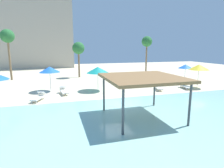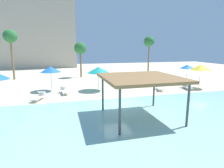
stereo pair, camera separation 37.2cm
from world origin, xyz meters
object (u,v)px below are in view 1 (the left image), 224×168
(beach_umbrella_blue_1, at_px, (50,69))
(beach_umbrella_teal_4, at_px, (98,70))
(beach_umbrella_blue_0, at_px, (186,66))
(beach_umbrella_yellow_2, at_px, (199,67))
(lounge_chair_4, at_px, (165,80))
(palm_tree_1, at_px, (7,37))
(lounge_chair_6, at_px, (159,87))
(shade_pavilion, at_px, (143,79))
(lounge_chair_3, at_px, (185,86))
(lounge_chair_2, at_px, (153,82))
(palm_tree_0, at_px, (78,49))
(lounge_chair_0, at_px, (64,91))
(lounge_chair_5, at_px, (39,97))
(palm_tree_2, at_px, (147,42))

(beach_umbrella_blue_1, distance_m, beach_umbrella_teal_4, 5.13)
(beach_umbrella_blue_0, distance_m, beach_umbrella_yellow_2, 2.82)
(lounge_chair_4, height_order, palm_tree_1, palm_tree_1)
(lounge_chair_6, bearing_deg, shade_pavilion, -17.15)
(beach_umbrella_blue_0, height_order, lounge_chair_3, beach_umbrella_blue_0)
(lounge_chair_2, relative_size, palm_tree_0, 0.35)
(beach_umbrella_yellow_2, bearing_deg, lounge_chair_0, 175.40)
(lounge_chair_6, distance_m, palm_tree_0, 14.49)
(lounge_chair_3, bearing_deg, beach_umbrella_blue_1, -90.81)
(beach_umbrella_blue_0, distance_m, palm_tree_1, 24.82)
(lounge_chair_4, height_order, palm_tree_0, palm_tree_0)
(lounge_chair_2, distance_m, palm_tree_1, 21.03)
(lounge_chair_5, xyz_separation_m, lounge_chair_6, (12.54, 0.78, 0.00))
(lounge_chair_0, distance_m, palm_tree_0, 11.73)
(shade_pavilion, bearing_deg, palm_tree_0, 95.88)
(shade_pavilion, relative_size, lounge_chair_4, 2.44)
(lounge_chair_2, bearing_deg, beach_umbrella_blue_0, 96.73)
(lounge_chair_6, distance_m, palm_tree_1, 21.79)
(lounge_chair_5, xyz_separation_m, palm_tree_1, (-4.77, 12.71, 5.72))
(lounge_chair_2, height_order, lounge_chair_6, same)
(beach_umbrella_blue_1, height_order, palm_tree_0, palm_tree_0)
(beach_umbrella_teal_4, relative_size, lounge_chair_0, 1.33)
(lounge_chair_2, bearing_deg, palm_tree_2, 165.09)
(lounge_chair_2, bearing_deg, palm_tree_1, -109.75)
(beach_umbrella_blue_1, height_order, beach_umbrella_teal_4, beach_umbrella_blue_1)
(palm_tree_2, bearing_deg, beach_umbrella_blue_0, -88.15)
(lounge_chair_0, relative_size, lounge_chair_6, 0.99)
(beach_umbrella_teal_4, distance_m, lounge_chair_3, 10.21)
(shade_pavilion, relative_size, palm_tree_1, 0.67)
(palm_tree_0, bearing_deg, lounge_chair_3, -48.04)
(beach_umbrella_yellow_2, relative_size, lounge_chair_2, 1.39)
(palm_tree_2, bearing_deg, beach_umbrella_teal_4, -135.02)
(lounge_chair_4, xyz_separation_m, palm_tree_0, (-10.67, 7.88, 4.13))
(beach_umbrella_teal_4, bearing_deg, palm_tree_2, 44.98)
(shade_pavilion, bearing_deg, lounge_chair_6, 52.40)
(lounge_chair_5, bearing_deg, lounge_chair_4, 127.33)
(lounge_chair_4, bearing_deg, beach_umbrella_blue_1, -104.41)
(beach_umbrella_blue_0, height_order, palm_tree_2, palm_tree_2)
(beach_umbrella_blue_0, relative_size, lounge_chair_4, 1.25)
(lounge_chair_2, height_order, palm_tree_2, palm_tree_2)
(beach_umbrella_yellow_2, bearing_deg, palm_tree_1, 151.63)
(beach_umbrella_blue_1, relative_size, beach_umbrella_yellow_2, 0.97)
(beach_umbrella_teal_4, bearing_deg, lounge_chair_5, -157.83)
(shade_pavilion, bearing_deg, lounge_chair_5, 137.49)
(lounge_chair_3, bearing_deg, shade_pavilion, -40.96)
(beach_umbrella_blue_1, height_order, lounge_chair_0, beach_umbrella_blue_1)
(shade_pavilion, distance_m, lounge_chair_3, 11.44)
(beach_umbrella_blue_0, xyz_separation_m, beach_umbrella_blue_1, (-17.00, 0.14, 0.13))
(lounge_chair_6, bearing_deg, beach_umbrella_teal_4, -83.43)
(beach_umbrella_teal_4, xyz_separation_m, lounge_chair_0, (-3.69, -0.55, -1.94))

